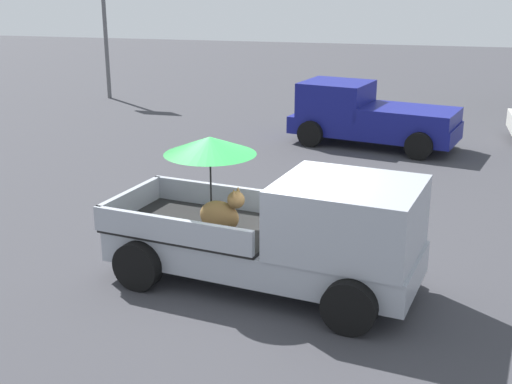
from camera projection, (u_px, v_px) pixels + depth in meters
ground_plane at (262, 283)px, 11.10m from camera, size 80.00×80.00×0.00m
pickup_truck_main at (287, 230)px, 10.62m from camera, size 5.30×2.96×2.40m
pickup_truck_red at (367, 116)px, 19.79m from camera, size 5.09×3.04×1.80m
motel_sign at (104, 9)px, 26.49m from camera, size 1.40×0.16×4.96m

